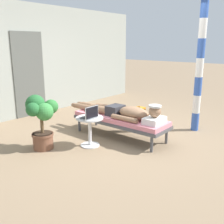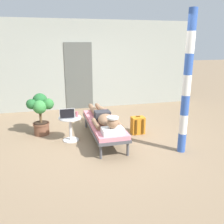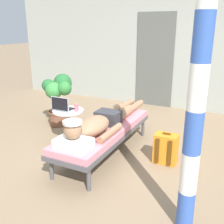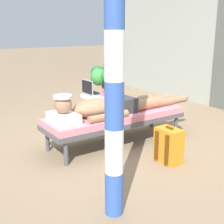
{
  "view_description": "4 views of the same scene",
  "coord_description": "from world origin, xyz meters",
  "px_view_note": "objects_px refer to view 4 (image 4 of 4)",
  "views": [
    {
      "loc": [
        -3.85,
        -2.96,
        1.78
      ],
      "look_at": [
        0.01,
        0.21,
        0.46
      ],
      "focal_mm": 42.25,
      "sensor_mm": 36.0,
      "label": 1
    },
    {
      "loc": [
        -1.07,
        -4.74,
        2.05
      ],
      "look_at": [
        0.19,
        0.04,
        0.6
      ],
      "focal_mm": 38.47,
      "sensor_mm": 36.0,
      "label": 2
    },
    {
      "loc": [
        1.62,
        -3.02,
        1.75
      ],
      "look_at": [
        0.1,
        0.05,
        0.63
      ],
      "focal_mm": 42.48,
      "sensor_mm": 36.0,
      "label": 3
    },
    {
      "loc": [
        3.2,
        -2.26,
        1.5
      ],
      "look_at": [
        0.2,
        -0.19,
        0.5
      ],
      "focal_mm": 49.74,
      "sensor_mm": 36.0,
      "label": 4
    }
  ],
  "objects_px": {
    "lounge_chair": "(116,118)",
    "side_table": "(96,105)",
    "porch_post": "(114,56)",
    "drink_glass": "(102,93)",
    "person_reclining": "(111,106)",
    "backpack": "(169,146)",
    "potted_plant": "(105,83)",
    "laptop": "(91,91)"
  },
  "relations": [
    {
      "from": "laptop",
      "to": "porch_post",
      "type": "distance_m",
      "value": 2.44
    },
    {
      "from": "backpack",
      "to": "potted_plant",
      "type": "relative_size",
      "value": 0.46
    },
    {
      "from": "side_table",
      "to": "laptop",
      "type": "bearing_deg",
      "value": -139.48
    },
    {
      "from": "lounge_chair",
      "to": "side_table",
      "type": "distance_m",
      "value": 0.71
    },
    {
      "from": "side_table",
      "to": "potted_plant",
      "type": "bearing_deg",
      "value": 137.49
    },
    {
      "from": "lounge_chair",
      "to": "side_table",
      "type": "relative_size",
      "value": 3.7
    },
    {
      "from": "lounge_chair",
      "to": "porch_post",
      "type": "xyz_separation_m",
      "value": [
        1.33,
        -0.96,
        0.96
      ]
    },
    {
      "from": "side_table",
      "to": "porch_post",
      "type": "relative_size",
      "value": 0.2
    },
    {
      "from": "side_table",
      "to": "porch_post",
      "type": "bearing_deg",
      "value": -28.24
    },
    {
      "from": "lounge_chair",
      "to": "drink_glass",
      "type": "relative_size",
      "value": 17.45
    },
    {
      "from": "laptop",
      "to": "person_reclining",
      "type": "bearing_deg",
      "value": -12.13
    },
    {
      "from": "lounge_chair",
      "to": "laptop",
      "type": "bearing_deg",
      "value": 174.06
    },
    {
      "from": "person_reclining",
      "to": "porch_post",
      "type": "distance_m",
      "value": 1.77
    },
    {
      "from": "drink_glass",
      "to": "backpack",
      "type": "height_order",
      "value": "drink_glass"
    },
    {
      "from": "drink_glass",
      "to": "side_table",
      "type": "bearing_deg",
      "value": -177.12
    },
    {
      "from": "porch_post",
      "to": "side_table",
      "type": "bearing_deg",
      "value": 151.76
    },
    {
      "from": "backpack",
      "to": "side_table",
      "type": "bearing_deg",
      "value": -179.27
    },
    {
      "from": "person_reclining",
      "to": "side_table",
      "type": "distance_m",
      "value": 0.75
    },
    {
      "from": "lounge_chair",
      "to": "side_table",
      "type": "bearing_deg",
      "value": 169.47
    },
    {
      "from": "side_table",
      "to": "potted_plant",
      "type": "height_order",
      "value": "potted_plant"
    },
    {
      "from": "side_table",
      "to": "lounge_chair",
      "type": "bearing_deg",
      "value": -10.53
    },
    {
      "from": "lounge_chair",
      "to": "backpack",
      "type": "height_order",
      "value": "backpack"
    },
    {
      "from": "person_reclining",
      "to": "lounge_chair",
      "type": "bearing_deg",
      "value": 90.0
    },
    {
      "from": "laptop",
      "to": "backpack",
      "type": "distance_m",
      "value": 1.65
    },
    {
      "from": "person_reclining",
      "to": "porch_post",
      "type": "xyz_separation_m",
      "value": [
        1.33,
        -0.87,
        0.78
      ]
    },
    {
      "from": "laptop",
      "to": "backpack",
      "type": "bearing_deg",
      "value": 2.53
    },
    {
      "from": "backpack",
      "to": "porch_post",
      "type": "bearing_deg",
      "value": -66.29
    },
    {
      "from": "lounge_chair",
      "to": "porch_post",
      "type": "relative_size",
      "value": 0.74
    },
    {
      "from": "drink_glass",
      "to": "porch_post",
      "type": "xyz_separation_m",
      "value": [
        1.88,
        -1.1,
        0.72
      ]
    },
    {
      "from": "lounge_chair",
      "to": "backpack",
      "type": "relative_size",
      "value": 4.56
    },
    {
      "from": "laptop",
      "to": "drink_glass",
      "type": "bearing_deg",
      "value": 15.65
    },
    {
      "from": "side_table",
      "to": "porch_post",
      "type": "height_order",
      "value": "porch_post"
    },
    {
      "from": "person_reclining",
      "to": "potted_plant",
      "type": "bearing_deg",
      "value": 149.53
    },
    {
      "from": "drink_glass",
      "to": "potted_plant",
      "type": "relative_size",
      "value": 0.12
    },
    {
      "from": "porch_post",
      "to": "laptop",
      "type": "bearing_deg",
      "value": 153.57
    },
    {
      "from": "person_reclining",
      "to": "potted_plant",
      "type": "height_order",
      "value": "potted_plant"
    },
    {
      "from": "side_table",
      "to": "backpack",
      "type": "bearing_deg",
      "value": 0.73
    },
    {
      "from": "lounge_chair",
      "to": "person_reclining",
      "type": "relative_size",
      "value": 0.89
    },
    {
      "from": "backpack",
      "to": "porch_post",
      "type": "distance_m",
      "value": 1.64
    },
    {
      "from": "person_reclining",
      "to": "side_table",
      "type": "xyz_separation_m",
      "value": [
        -0.7,
        0.21,
        -0.16
      ]
    },
    {
      "from": "backpack",
      "to": "lounge_chair",
      "type": "bearing_deg",
      "value": -169.86
    },
    {
      "from": "side_table",
      "to": "backpack",
      "type": "height_order",
      "value": "side_table"
    }
  ]
}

